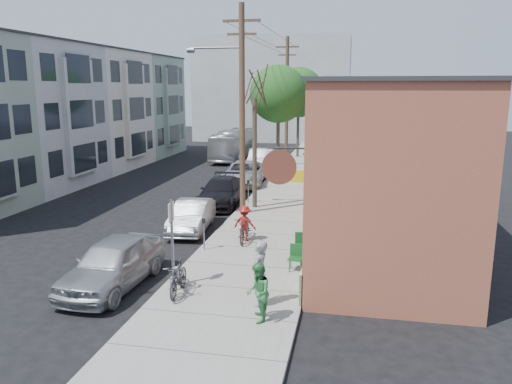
% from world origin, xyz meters
% --- Properties ---
extents(ground, '(120.00, 120.00, 0.00)m').
position_xyz_m(ground, '(0.00, 0.00, 0.00)').
color(ground, black).
extents(sidewalk, '(4.50, 58.00, 0.15)m').
position_xyz_m(sidewalk, '(4.25, 11.00, 0.07)').
color(sidewalk, gray).
rests_on(sidewalk, ground).
extents(cafe_building, '(6.60, 20.20, 6.61)m').
position_xyz_m(cafe_building, '(8.99, 4.99, 3.30)').
color(cafe_building, '#9A5039').
rests_on(cafe_building, ground).
extents(apartment_row, '(6.30, 32.00, 9.00)m').
position_xyz_m(apartment_row, '(-11.85, 14.00, 4.50)').
color(apartment_row, gray).
rests_on(apartment_row, ground).
extents(end_cap_building, '(18.00, 8.00, 12.00)m').
position_xyz_m(end_cap_building, '(-2.00, 42.00, 6.00)').
color(end_cap_building, '#AFB0AA').
rests_on(end_cap_building, ground).
extents(sign_post, '(0.07, 0.45, 2.80)m').
position_xyz_m(sign_post, '(2.35, -4.21, 1.83)').
color(sign_post, slate).
rests_on(sign_post, sidewalk).
extents(parking_meter_near, '(0.14, 0.14, 1.24)m').
position_xyz_m(parking_meter_near, '(2.25, -0.58, 0.98)').
color(parking_meter_near, slate).
rests_on(parking_meter_near, sidewalk).
extents(parking_meter_far, '(0.14, 0.14, 1.24)m').
position_xyz_m(parking_meter_far, '(2.25, 7.61, 0.98)').
color(parking_meter_far, slate).
rests_on(parking_meter_far, sidewalk).
extents(utility_pole_near, '(3.57, 0.28, 10.00)m').
position_xyz_m(utility_pole_near, '(2.39, 5.35, 5.41)').
color(utility_pole_near, '#503A28').
rests_on(utility_pole_near, sidewalk).
extents(utility_pole_far, '(1.80, 0.28, 10.00)m').
position_xyz_m(utility_pole_far, '(2.45, 21.33, 5.34)').
color(utility_pole_far, '#503A28').
rests_on(utility_pole_far, sidewalk).
extents(tree_bare, '(0.24, 0.24, 5.61)m').
position_xyz_m(tree_bare, '(2.80, 6.67, 2.95)').
color(tree_bare, '#44392C').
rests_on(tree_bare, sidewalk).
extents(tree_leafy_mid, '(3.78, 3.78, 7.62)m').
position_xyz_m(tree_leafy_mid, '(2.80, 14.60, 5.86)').
color(tree_leafy_mid, '#44392C').
rests_on(tree_leafy_mid, sidewalk).
extents(tree_leafy_far, '(4.41, 4.41, 7.91)m').
position_xyz_m(tree_leafy_far, '(2.80, 26.40, 5.84)').
color(tree_leafy_far, '#44392C').
rests_on(tree_leafy_far, sidewalk).
extents(patio_chair_a, '(0.50, 0.50, 0.88)m').
position_xyz_m(patio_chair_a, '(6.01, -0.70, 0.59)').
color(patio_chair_a, '#14481C').
rests_on(patio_chair_a, sidewalk).
extents(patio_chair_b, '(0.57, 0.57, 0.88)m').
position_xyz_m(patio_chair_b, '(6.00, -2.15, 0.59)').
color(patio_chair_b, '#14481C').
rests_on(patio_chair_b, sidewalk).
extents(patron_grey, '(0.59, 0.78, 1.93)m').
position_xyz_m(patron_grey, '(5.29, -5.08, 1.11)').
color(patron_grey, gray).
rests_on(patron_grey, sidewalk).
extents(patron_green, '(0.77, 0.90, 1.62)m').
position_xyz_m(patron_green, '(5.45, -6.10, 0.96)').
color(patron_green, '#33813F').
rests_on(patron_green, sidewalk).
extents(cyclist, '(1.03, 0.70, 1.47)m').
position_xyz_m(cyclist, '(3.55, 0.86, 0.88)').
color(cyclist, maroon).
rests_on(cyclist, sidewalk).
extents(cyclist_bike, '(0.79, 1.99, 1.03)m').
position_xyz_m(cyclist_bike, '(3.55, 0.86, 0.66)').
color(cyclist_bike, black).
rests_on(cyclist_bike, sidewalk).
extents(parked_bike_a, '(0.58, 1.73, 1.03)m').
position_xyz_m(parked_bike_a, '(2.73, -4.80, 0.66)').
color(parked_bike_a, black).
rests_on(parked_bike_a, sidewalk).
extents(parked_bike_b, '(0.96, 1.81, 0.90)m').
position_xyz_m(parked_bike_b, '(2.57, -4.60, 0.60)').
color(parked_bike_b, gray).
rests_on(parked_bike_b, sidewalk).
extents(car_0, '(2.10, 4.79, 1.60)m').
position_xyz_m(car_0, '(0.37, -4.36, 0.80)').
color(car_0, '#9FA2A6').
rests_on(car_0, ground).
extents(car_1, '(1.81, 4.23, 1.36)m').
position_xyz_m(car_1, '(0.80, 2.30, 0.68)').
color(car_1, '#9DA2A4').
rests_on(car_1, ground).
extents(car_2, '(2.33, 5.17, 1.47)m').
position_xyz_m(car_2, '(0.80, 7.39, 0.74)').
color(car_2, black).
rests_on(car_2, ground).
extents(car_3, '(2.98, 5.71, 1.53)m').
position_xyz_m(car_3, '(0.80, 13.19, 0.77)').
color(car_3, '#B9BAC1').
rests_on(car_3, ground).
extents(car_4, '(2.10, 5.11, 1.65)m').
position_xyz_m(car_4, '(0.80, 19.16, 0.82)').
color(car_4, '#A9A9B1').
rests_on(car_4, ground).
extents(bus, '(2.21, 9.31, 2.59)m').
position_xyz_m(bus, '(-2.73, 24.86, 1.30)').
color(bus, silver).
rests_on(bus, ground).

